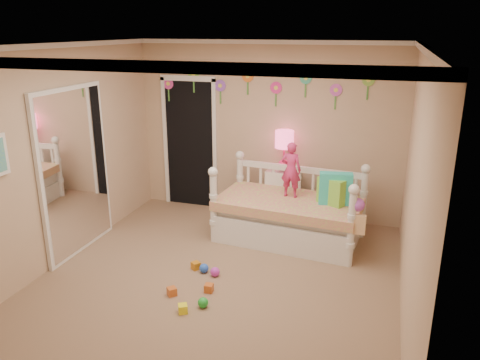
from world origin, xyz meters
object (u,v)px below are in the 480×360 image
(daybed, at_px, (289,203))
(table_lamp, at_px, (284,144))
(nightstand, at_px, (283,195))
(child, at_px, (291,170))

(daybed, bearing_deg, table_lamp, 114.41)
(table_lamp, bearing_deg, daybed, -70.72)
(nightstand, bearing_deg, table_lamp, 0.00)
(daybed, distance_m, nightstand, 0.72)
(daybed, height_order, child, child)
(daybed, bearing_deg, child, 101.55)
(child, height_order, nightstand, child)
(child, bearing_deg, daybed, 100.80)
(table_lamp, bearing_deg, nightstand, 0.00)
(daybed, xyz_separation_m, child, (-0.01, 0.10, 0.44))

